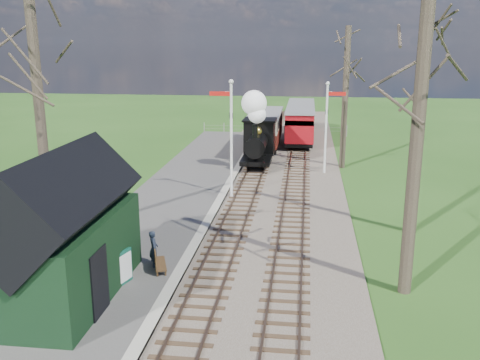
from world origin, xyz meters
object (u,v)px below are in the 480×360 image
at_px(locomotive, 258,133).
at_px(person, 154,249).
at_px(red_carriage_b, 301,117).
at_px(station_shed, 63,234).
at_px(semaphore_far, 327,121).
at_px(sign_board, 124,267).
at_px(bench, 158,260).
at_px(semaphore_near, 230,131).
at_px(coach, 265,128).
at_px(red_carriage_a, 300,126).

distance_m(locomotive, person, 16.85).
distance_m(locomotive, red_carriage_b, 13.48).
bearing_deg(station_shed, semaphore_far, 64.28).
distance_m(sign_board, person, 1.62).
relative_size(locomotive, red_carriage_b, 0.90).
height_order(bench, person, person).
bearing_deg(red_carriage_b, semaphore_near, -99.36).
bearing_deg(locomotive, red_carriage_b, 78.81).
xyz_separation_m(coach, sign_board, (-2.77, -24.23, -0.89)).
height_order(station_shed, semaphore_far, semaphore_far).
bearing_deg(red_carriage_b, sign_board, -99.71).
distance_m(semaphore_near, semaphore_far, 7.91).
bearing_deg(red_carriage_b, station_shed, -102.00).
xyz_separation_m(coach, red_carriage_a, (2.60, 1.63, -0.05)).
xyz_separation_m(station_shed, bench, (2.32, 2.29, -1.72)).
xyz_separation_m(coach, person, (-2.19, -22.72, -0.80)).
distance_m(semaphore_far, coach, 8.68).
height_order(semaphore_near, semaphore_far, semaphore_near).
distance_m(red_carriage_b, bench, 30.52).
xyz_separation_m(semaphore_near, red_carriage_a, (3.37, 14.94, -2.01)).
bearing_deg(semaphore_near, sign_board, -100.35).
bearing_deg(person, semaphore_far, -42.68).
relative_size(red_carriage_a, red_carriage_b, 1.00).
relative_size(semaphore_far, sign_board, 4.94).
distance_m(red_carriage_b, sign_board, 31.83).
bearing_deg(red_carriage_a, person, -101.14).
height_order(red_carriage_a, sign_board, red_carriage_a).
bearing_deg(sign_board, locomotive, 81.38).
bearing_deg(semaphore_far, locomotive, 164.31).
bearing_deg(coach, station_shed, -99.64).
distance_m(station_shed, red_carriage_a, 27.81).
xyz_separation_m(semaphore_far, locomotive, (-4.39, 1.23, -1.07)).
bearing_deg(semaphore_near, person, -98.61).
height_order(semaphore_near, red_carriage_a, semaphore_near).
height_order(sign_board, person, person).
xyz_separation_m(station_shed, coach, (4.30, 25.30, -0.60)).
relative_size(station_shed, bench, 4.67).
distance_m(semaphore_far, sign_board, 18.55).
relative_size(semaphore_near, sign_board, 5.37).
relative_size(station_shed, person, 4.74).
relative_size(station_shed, semaphore_near, 1.01).
bearing_deg(bench, person, 125.77).
bearing_deg(semaphore_near, locomotive, 84.02).
bearing_deg(semaphore_far, semaphore_near, -130.60).
bearing_deg(sign_board, person, 69.39).
bearing_deg(semaphore_near, semaphore_far, 49.40).
bearing_deg(coach, red_carriage_b, 69.98).
relative_size(semaphore_near, coach, 0.78).
bearing_deg(red_carriage_a, coach, -147.85).
relative_size(semaphore_far, red_carriage_a, 1.03).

